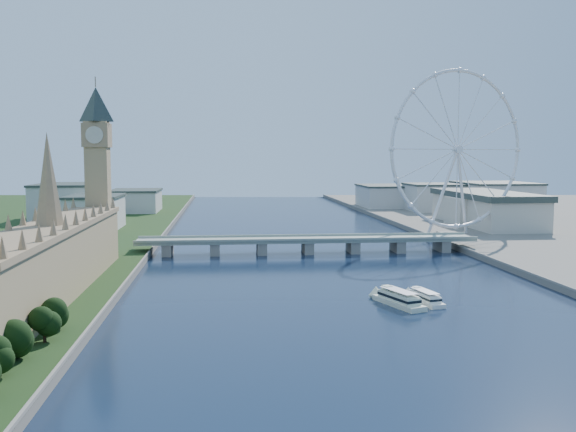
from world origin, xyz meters
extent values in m
cube|color=tan|center=(-128.00, 170.00, 17.00)|extent=(24.00, 200.00, 28.00)
cone|color=#937A59|center=(-128.00, 170.00, 53.00)|extent=(12.00, 12.00, 40.00)
cube|color=tan|center=(-128.00, 278.00, 43.00)|extent=(13.00, 13.00, 80.00)
cube|color=#937A59|center=(-128.00, 278.00, 75.00)|extent=(15.00, 15.00, 14.00)
pyramid|color=#2D3833|center=(-128.00, 278.00, 103.00)|extent=(20.02, 20.02, 20.00)
cube|color=gray|center=(0.00, 300.00, 8.50)|extent=(220.00, 22.00, 2.00)
cube|color=gray|center=(-90.00, 300.00, 3.75)|extent=(6.00, 20.00, 7.50)
cube|color=gray|center=(-60.00, 300.00, 3.75)|extent=(6.00, 20.00, 7.50)
cube|color=gray|center=(-30.00, 300.00, 3.75)|extent=(6.00, 20.00, 7.50)
cube|color=gray|center=(0.00, 300.00, 3.75)|extent=(6.00, 20.00, 7.50)
cube|color=gray|center=(30.00, 300.00, 3.75)|extent=(6.00, 20.00, 7.50)
cube|color=gray|center=(60.00, 300.00, 3.75)|extent=(6.00, 20.00, 7.50)
cube|color=gray|center=(90.00, 300.00, 3.75)|extent=(6.00, 20.00, 7.50)
torus|color=silver|center=(120.00, 355.00, 68.00)|extent=(113.60, 39.12, 118.60)
cylinder|color=silver|center=(120.00, 355.00, 68.00)|extent=(7.25, 6.61, 6.00)
cube|color=gray|center=(117.00, 365.00, 4.00)|extent=(14.00, 10.00, 2.00)
cube|color=beige|center=(-160.00, 430.00, 16.00)|extent=(40.00, 60.00, 26.00)
cube|color=beige|center=(-200.00, 520.00, 19.00)|extent=(60.00, 80.00, 32.00)
cube|color=beige|center=(-150.00, 600.00, 14.00)|extent=(50.00, 70.00, 22.00)
cube|color=beige|center=(180.00, 580.00, 17.00)|extent=(60.00, 60.00, 28.00)
cube|color=beige|center=(240.00, 560.00, 18.00)|extent=(70.00, 90.00, 30.00)
cube|color=beige|center=(140.00, 640.00, 15.00)|extent=(60.00, 80.00, 24.00)
camera|label=1|loc=(-53.75, -110.49, 62.36)|focal=40.00mm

